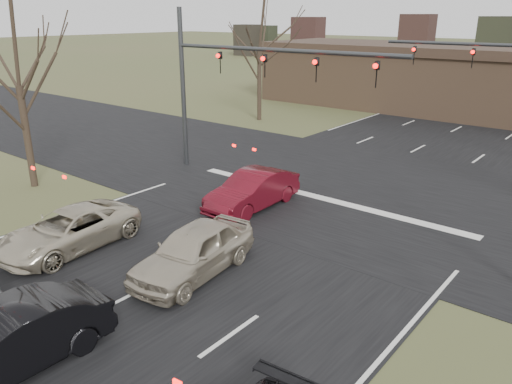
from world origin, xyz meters
TOP-DOWN VIEW (x-y plane):
  - ground at (0.00, 0.00)m, footprint 360.00×360.00m
  - road_cross at (0.00, 15.00)m, footprint 200.00×14.00m
  - mast_arm_near at (-5.23, 13.00)m, footprint 12.12×0.24m
  - tree_left_near at (-11.50, 6.00)m, footprint 5.10×5.10m
  - tree_left_far at (-13.00, 25.00)m, footprint 5.70×5.70m
  - car_silver_suv at (-4.12, 3.33)m, footprint 2.62×5.08m
  - car_black_hatch at (0.50, -1.07)m, footprint 1.73×4.72m
  - car_red_ahead at (-1.66, 10.26)m, footprint 1.70×4.68m
  - car_silver_ahead at (0.50, 4.72)m, footprint 2.37×4.81m

SIDE VIEW (x-z plane):
  - ground at x=0.00m, z-range 0.00..0.00m
  - road_cross at x=0.00m, z-range 0.00..0.03m
  - car_silver_suv at x=-4.12m, z-range 0.00..1.37m
  - car_red_ahead at x=-1.66m, z-range 0.00..1.54m
  - car_black_hatch at x=0.50m, z-range 0.00..1.54m
  - car_silver_ahead at x=0.50m, z-range 0.00..1.58m
  - mast_arm_near at x=-5.23m, z-range 1.07..9.07m
  - tree_left_near at x=-11.50m, z-range 2.32..10.82m
  - tree_left_far at x=-13.00m, z-range 2.59..12.09m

